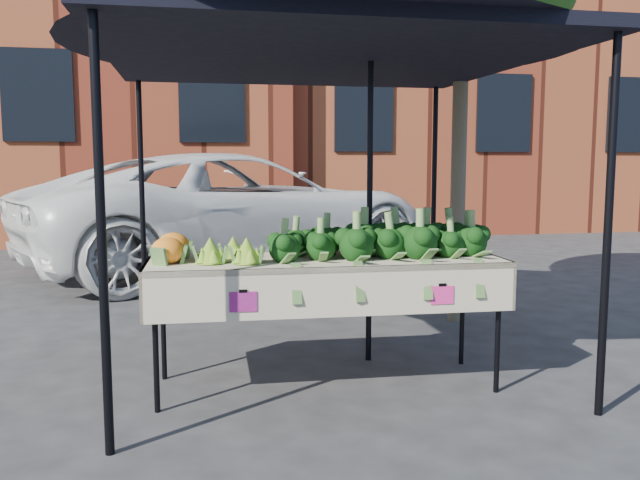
{
  "coord_description": "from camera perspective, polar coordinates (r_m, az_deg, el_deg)",
  "views": [
    {
      "loc": [
        -0.9,
        -4.45,
        1.56
      ],
      "look_at": [
        -0.01,
        0.12,
        1.0
      ],
      "focal_mm": 37.07,
      "sensor_mm": 36.0,
      "label": 1
    }
  ],
  "objects": [
    {
      "name": "building_right",
      "position": [
        18.89,
        14.33,
        14.8
      ],
      "size": [
        12.0,
        8.0,
        8.5
      ],
      "primitive_type": "cube",
      "color": "maroon",
      "rests_on": "ground"
    },
    {
      "name": "romanesco_cluster",
      "position": [
        4.4,
        -8.0,
        -0.38
      ],
      "size": [
        0.45,
        0.49,
        0.22
      ],
      "primitive_type": "ellipsoid",
      "color": "#9CC038",
      "rests_on": "table"
    },
    {
      "name": "vehicle",
      "position": [
        9.73,
        -7.57,
        15.34
      ],
      "size": [
        2.64,
        3.21,
        6.02
      ],
      "primitive_type": "imported",
      "rotation": [
        0.0,
        0.0,
        1.98
      ],
      "color": "white",
      "rests_on": "ground"
    },
    {
      "name": "ground",
      "position": [
        4.8,
        0.47,
        -12.11
      ],
      "size": [
        90.0,
        90.0,
        0.0
      ],
      "primitive_type": "plane",
      "color": "#27272A"
    },
    {
      "name": "building_left",
      "position": [
        17.2,
        -25.66,
        16.01
      ],
      "size": [
        12.0,
        8.0,
        9.0
      ],
      "primitive_type": "cube",
      "color": "maroon",
      "rests_on": "ground"
    },
    {
      "name": "table",
      "position": [
        4.6,
        0.48,
        -7.12
      ],
      "size": [
        2.42,
        0.87,
        0.9
      ],
      "color": "beige",
      "rests_on": "ground"
    },
    {
      "name": "broccoli_heap",
      "position": [
        4.61,
        5.18,
        0.4
      ],
      "size": [
        1.62,
        0.59,
        0.29
      ],
      "primitive_type": "ellipsoid",
      "color": "black",
      "rests_on": "table"
    },
    {
      "name": "street_tree",
      "position": [
        6.52,
        12.0,
        11.27
      ],
      "size": [
        2.11,
        2.11,
        4.16
      ],
      "primitive_type": null,
      "color": "#1E4C14",
      "rests_on": "ground"
    },
    {
      "name": "cauliflower_pair",
      "position": [
        4.47,
        -12.79,
        -0.5
      ],
      "size": [
        0.25,
        0.45,
        0.2
      ],
      "primitive_type": "ellipsoid",
      "color": "orange",
      "rests_on": "table"
    },
    {
      "name": "canopy",
      "position": [
        5.07,
        0.25,
        4.71
      ],
      "size": [
        3.16,
        3.16,
        2.74
      ],
      "primitive_type": null,
      "color": "black",
      "rests_on": "ground"
    }
  ]
}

